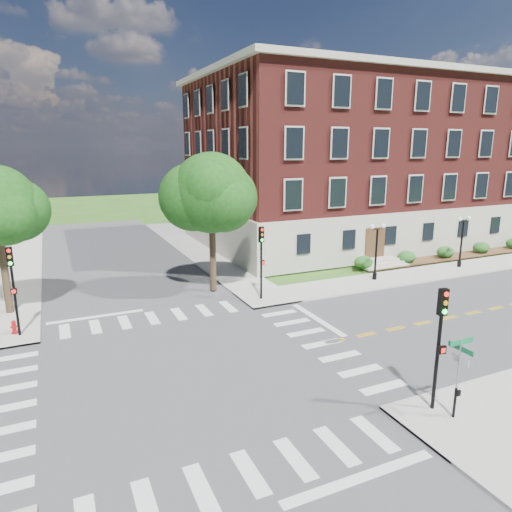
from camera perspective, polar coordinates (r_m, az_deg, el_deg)
name	(u,v)px	position (r m, az deg, el deg)	size (l,w,h in m)	color
ground	(186,372)	(21.44, -8.75, -14.11)	(160.00, 160.00, 0.00)	#2E5618
road_ew	(186,372)	(21.44, -8.75, -14.10)	(90.00, 12.00, 0.01)	#3D3D3F
road_ns	(186,372)	(21.44, -8.75, -14.09)	(12.00, 90.00, 0.01)	#3D3D3F
sidewalk_ne	(307,260)	(40.57, 6.37, -0.55)	(34.00, 34.00, 0.12)	#9E9B93
crosswalk_east	(322,344)	(24.11, 8.25, -10.82)	(2.20, 10.20, 0.02)	silver
stop_bar_east	(318,320)	(27.24, 7.70, -7.87)	(0.40, 5.50, 0.00)	silver
main_building	(348,161)	(49.65, 11.40, 11.51)	(30.60, 22.40, 16.50)	#BBB6A5
shrub_row	(445,259)	(44.32, 22.52, -0.39)	(18.00, 2.00, 1.30)	#1C4D19
tree_d	(211,193)	(30.74, -5.61, 7.81)	(5.38, 5.38, 9.44)	#2F2317
traffic_signal_se	(440,334)	(18.30, 22.01, -9.01)	(0.35, 0.40, 4.80)	black
traffic_signal_ne	(261,253)	(29.32, 0.67, 0.33)	(0.38, 0.45, 4.80)	black
traffic_signal_nw	(13,280)	(26.71, -28.14, -2.64)	(0.34, 0.38, 4.80)	black
twin_lamp_west	(376,248)	(35.00, 14.81, 0.94)	(1.36, 0.36, 4.23)	black
twin_lamp_east	(462,238)	(41.11, 24.34, 2.02)	(1.36, 0.36, 4.23)	black
street_sign_pole	(459,363)	(18.39, 24.06, -12.09)	(1.10, 1.10, 3.10)	gray
push_button_post	(455,401)	(19.03, 23.66, -16.26)	(0.14, 0.21, 1.20)	black
fire_hydrant	(14,327)	(27.86, -27.98, -7.89)	(0.35, 0.35, 0.75)	#B80E11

